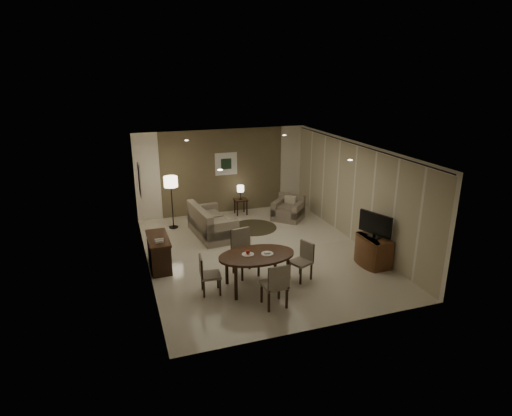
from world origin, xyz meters
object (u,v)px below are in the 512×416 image
object	(u,v)px
dining_table	(257,271)
chair_near	(274,284)
console_desk	(159,252)
chair_left	(211,275)
tv_cabinet	(373,251)
sofa	(212,221)
chair_far	(246,253)
side_table	(241,207)
floor_lamp	(172,203)
chair_right	(301,262)
armchair	(288,208)

from	to	relation	value
dining_table	chair_near	size ratio (longest dim) A/B	1.73
console_desk	chair_left	world-z (taller)	chair_left
tv_cabinet	sofa	world-z (taller)	sofa
chair_near	chair_far	world-z (taller)	chair_far
dining_table	side_table	size ratio (longest dim) A/B	3.26
chair_near	dining_table	bearing A→B (deg)	-85.90
console_desk	floor_lamp	distance (m)	2.65
chair_left	floor_lamp	size ratio (longest dim) A/B	0.54
chair_far	sofa	bearing A→B (deg)	82.21
console_desk	floor_lamp	bearing A→B (deg)	74.60
sofa	floor_lamp	xyz separation A→B (m)	(-0.96, 0.94, 0.35)
tv_cabinet	dining_table	distance (m)	3.03
dining_table	chair_near	bearing A→B (deg)	-83.81
chair_left	sofa	size ratio (longest dim) A/B	0.46
chair_left	floor_lamp	world-z (taller)	floor_lamp
chair_near	chair_right	world-z (taller)	chair_near
console_desk	tv_cabinet	xyz separation A→B (m)	(4.89, -1.50, -0.03)
console_desk	armchair	xyz separation A→B (m)	(4.18, 2.09, 0.00)
chair_far	floor_lamp	distance (m)	3.75
console_desk	chair_near	bearing A→B (deg)	-51.90
sofa	side_table	size ratio (longest dim) A/B	3.58
chair_near	sofa	distance (m)	4.09
tv_cabinet	sofa	xyz separation A→B (m)	(-3.23, 3.08, 0.08)
chair_right	armchair	distance (m)	3.95
sofa	side_table	xyz separation A→B (m)	(1.28, 1.47, -0.17)
chair_left	floor_lamp	distance (m)	4.15
console_desk	tv_cabinet	size ratio (longest dim) A/B	1.33
chair_left	side_table	distance (m)	5.10
armchair	floor_lamp	size ratio (longest dim) A/B	0.54
chair_far	console_desk	bearing A→B (deg)	138.73
chair_near	chair_far	xyz separation A→B (m)	(-0.13, 1.45, 0.05)
console_desk	chair_right	bearing A→B (deg)	-29.49
tv_cabinet	chair_right	size ratio (longest dim) A/B	1.05
floor_lamp	chair_right	bearing A→B (deg)	-62.05
console_desk	sofa	distance (m)	2.29
dining_table	side_table	bearing A→B (deg)	77.22
dining_table	chair_right	xyz separation A→B (m)	(1.04, 0.04, 0.04)
dining_table	floor_lamp	world-z (taller)	floor_lamp
chair_left	side_table	xyz separation A→B (m)	(2.06, 4.66, -0.17)
dining_table	side_table	xyz separation A→B (m)	(1.07, 4.74, -0.13)
chair_right	floor_lamp	world-z (taller)	floor_lamp
chair_right	armchair	xyz separation A→B (m)	(1.27, 3.73, -0.05)
tv_cabinet	armchair	xyz separation A→B (m)	(-0.71, 3.59, 0.03)
dining_table	armchair	world-z (taller)	dining_table
dining_table	chair_far	world-z (taller)	chair_far
tv_cabinet	floor_lamp	world-z (taller)	floor_lamp
dining_table	floor_lamp	distance (m)	4.39
console_desk	tv_cabinet	bearing A→B (deg)	-17.05
chair_right	floor_lamp	distance (m)	4.74
chair_left	console_desk	bearing A→B (deg)	34.46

